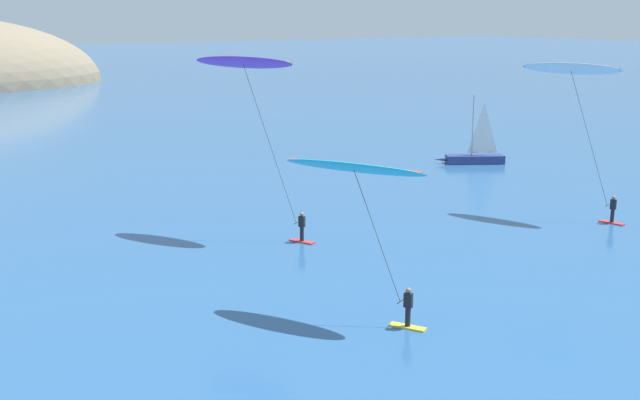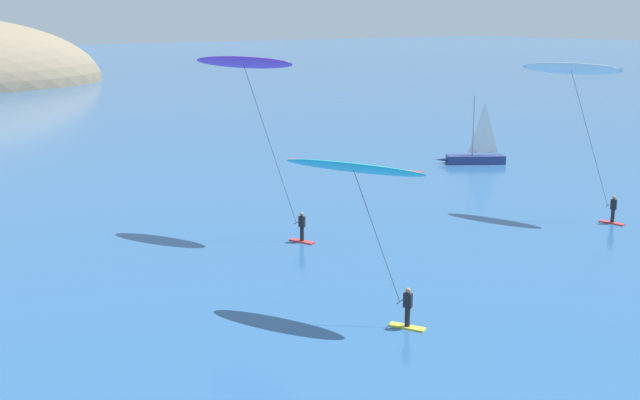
% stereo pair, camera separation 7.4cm
% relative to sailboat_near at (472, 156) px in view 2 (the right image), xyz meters
% --- Properties ---
extents(sailboat_near, '(5.53, 4.00, 5.70)m').
position_rel_sailboat_near_xyz_m(sailboat_near, '(0.00, 0.00, 0.00)').
color(sailboat_near, navy).
rests_on(sailboat_near, ground).
extents(kitesurfer_cyan, '(3.87, 6.17, 6.73)m').
position_rel_sailboat_near_xyz_m(kitesurfer_cyan, '(-29.19, -22.11, 5.30)').
color(kitesurfer_cyan, yellow).
rests_on(kitesurfer_cyan, ground).
extents(kitesurfer_white, '(3.10, 6.81, 9.56)m').
position_rel_sailboat_near_xyz_m(kitesurfer_white, '(-8.23, -16.11, 7.82)').
color(kitesurfer_white, red).
rests_on(kitesurfer_white, ground).
extents(kitesurfer_purple, '(4.21, 6.95, 10.17)m').
position_rel_sailboat_near_xyz_m(kitesurfer_purple, '(-26.38, -8.53, 8.48)').
color(kitesurfer_purple, red).
rests_on(kitesurfer_purple, ground).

